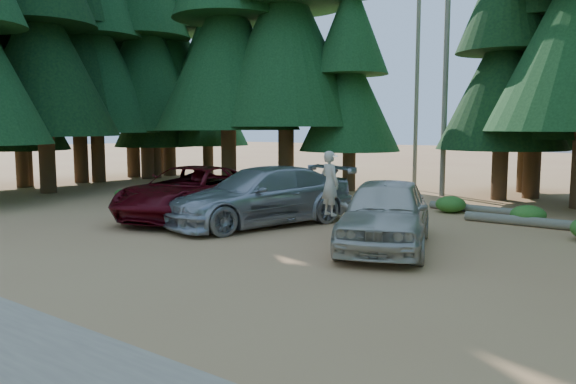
# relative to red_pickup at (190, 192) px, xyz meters

# --- Properties ---
(ground) EXTENTS (160.00, 160.00, 0.00)m
(ground) POSITION_rel_red_pickup_xyz_m (3.77, -3.62, -0.86)
(ground) COLOR #B77B4D
(ground) RESTS_ON ground
(forest_belt_north) EXTENTS (36.00, 7.00, 22.00)m
(forest_belt_north) POSITION_rel_red_pickup_xyz_m (3.77, 11.38, -0.86)
(forest_belt_north) COLOR black
(forest_belt_north) RESTS_ON ground
(forest_belt_west) EXTENTS (6.00, 22.00, 22.00)m
(forest_belt_west) POSITION_rel_red_pickup_xyz_m (-11.73, 0.38, -0.86)
(forest_belt_west) COLOR black
(forest_belt_west) RESTS_ON ground
(snag_front) EXTENTS (0.24, 0.24, 12.00)m
(snag_front) POSITION_rel_red_pickup_xyz_m (4.57, 10.88, 5.14)
(snag_front) COLOR slate
(snag_front) RESTS_ON ground
(snag_back) EXTENTS (0.20, 0.20, 10.00)m
(snag_back) POSITION_rel_red_pickup_xyz_m (2.57, 12.38, 4.14)
(snag_back) COLOR slate
(snag_back) RESTS_ON ground
(red_pickup) EXTENTS (4.43, 6.77, 1.73)m
(red_pickup) POSITION_rel_red_pickup_xyz_m (0.00, 0.00, 0.00)
(red_pickup) COLOR #560710
(red_pickup) RESTS_ON ground
(silver_minivan_center) EXTENTS (4.28, 6.70, 1.81)m
(silver_minivan_center) POSITION_rel_red_pickup_xyz_m (2.83, 0.32, 0.04)
(silver_minivan_center) COLOR #A4A6AC
(silver_minivan_center) RESTS_ON ground
(silver_minivan_right) EXTENTS (3.88, 5.64, 1.78)m
(silver_minivan_right) POSITION_rel_red_pickup_xyz_m (7.53, -0.38, 0.03)
(silver_minivan_right) COLOR beige
(silver_minivan_right) RESTS_ON ground
(frisbee_player) EXTENTS (0.76, 0.63, 1.79)m
(frisbee_player) POSITION_rel_red_pickup_xyz_m (5.65, -0.06, 0.65)
(frisbee_player) COLOR beige
(frisbee_player) RESTS_ON ground
(log_left) EXTENTS (3.67, 0.95, 0.26)m
(log_left) POSITION_rel_red_pickup_xyz_m (-1.30, 3.46, -0.73)
(log_left) COLOR slate
(log_left) RESTS_ON ground
(log_mid) EXTENTS (3.36, 0.53, 0.28)m
(log_mid) POSITION_rel_red_pickup_xyz_m (7.35, 6.88, -0.73)
(log_mid) COLOR slate
(log_mid) RESTS_ON ground
(log_right) EXTENTS (4.74, 0.31, 0.30)m
(log_right) POSITION_rel_red_pickup_xyz_m (10.08, 5.04, -0.71)
(log_right) COLOR slate
(log_right) RESTS_ON ground
(shrub_far_left) EXTENTS (0.98, 0.98, 0.54)m
(shrub_far_left) POSITION_rel_red_pickup_xyz_m (-4.99, 5.34, -0.60)
(shrub_far_left) COLOR #276F21
(shrub_far_left) RESTS_ON ground
(shrub_left) EXTENTS (0.93, 0.93, 0.51)m
(shrub_left) POSITION_rel_red_pickup_xyz_m (2.45, 3.35, -0.61)
(shrub_left) COLOR #276F21
(shrub_left) RESTS_ON ground
(shrub_center_left) EXTENTS (0.86, 0.86, 0.47)m
(shrub_center_left) POSITION_rel_red_pickup_xyz_m (4.93, 4.89, -0.63)
(shrub_center_left) COLOR #276F21
(shrub_center_left) RESTS_ON ground
(shrub_center_right) EXTENTS (1.07, 1.07, 0.59)m
(shrub_center_right) POSITION_rel_red_pickup_xyz_m (6.68, 6.38, -0.57)
(shrub_center_right) COLOR #276F21
(shrub_center_right) RESTS_ON ground
(shrub_right) EXTENTS (1.09, 1.09, 0.60)m
(shrub_right) POSITION_rel_red_pickup_xyz_m (9.54, 5.50, -0.57)
(shrub_right) COLOR #276F21
(shrub_right) RESTS_ON ground
(shrub_edge_west) EXTENTS (0.70, 0.70, 0.39)m
(shrub_edge_west) POSITION_rel_red_pickup_xyz_m (-6.23, 1.88, -0.67)
(shrub_edge_west) COLOR #276F21
(shrub_edge_west) RESTS_ON ground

